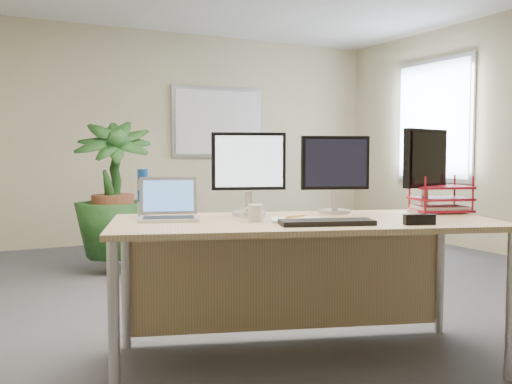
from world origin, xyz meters
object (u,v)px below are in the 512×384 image
monitor_left (249,168)px  laptop (169,209)px  floor_plant (113,194)px  monitor_right (335,169)px  desk (300,247)px

monitor_left → laptop: monitor_left is taller
floor_plant → laptop: (-0.26, -2.48, 0.09)m
monitor_left → monitor_right: 0.53m
desk → monitor_left: bearing=131.4°
monitor_left → desk: bearing=-48.6°
floor_plant → laptop: bearing=-95.9°
desk → monitor_left: monitor_left is taller
desk → monitor_left: (-0.20, 0.23, 0.44)m
laptop → monitor_left: bearing=-1.4°
monitor_left → monitor_right: bearing=-13.9°
desk → monitor_right: bearing=19.0°
floor_plant → monitor_left: (0.22, -2.49, 0.31)m
floor_plant → monitor_right: (0.73, -2.62, 0.30)m
monitor_right → laptop: monitor_right is taller
monitor_left → laptop: 0.52m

